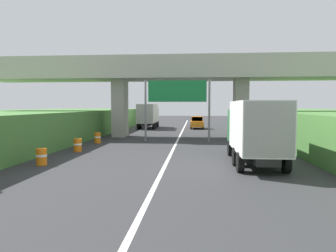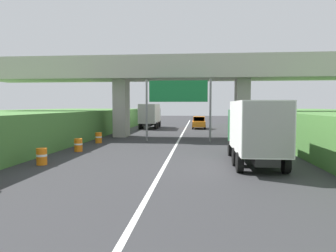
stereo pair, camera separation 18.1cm
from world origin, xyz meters
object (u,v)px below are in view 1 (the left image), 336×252
object	(u,v)px
truck_green	(254,129)
construction_barrel_3	(78,145)
construction_barrel_4	(97,138)
overhead_highway_sign	(177,95)
car_orange	(197,123)
truck_white	(148,115)
construction_barrel_5	(114,133)
construction_barrel_2	(41,157)

from	to	relation	value
truck_green	construction_barrel_3	world-z (taller)	truck_green
construction_barrel_4	overhead_highway_sign	bearing A→B (deg)	15.24
overhead_highway_sign	car_orange	world-z (taller)	overhead_highway_sign
construction_barrel_4	car_orange	bearing A→B (deg)	64.23
truck_white	construction_barrel_3	bearing A→B (deg)	-93.87
truck_green	construction_barrel_5	world-z (taller)	truck_green
car_orange	construction_barrel_4	size ratio (longest dim) A/B	4.56
truck_white	construction_barrel_5	world-z (taller)	truck_white
truck_green	overhead_highway_sign	bearing A→B (deg)	114.55
overhead_highway_sign	truck_green	world-z (taller)	overhead_highway_sign
car_orange	construction_barrel_5	bearing A→B (deg)	-123.44
truck_green	construction_barrel_4	size ratio (longest dim) A/B	8.11
construction_barrel_2	construction_barrel_5	distance (m)	15.06
construction_barrel_5	overhead_highway_sign	bearing A→B (deg)	-25.74
car_orange	construction_barrel_5	xyz separation A→B (m)	(-8.50, -12.88, -0.40)
overhead_highway_sign	truck_white	xyz separation A→B (m)	(-5.00, 16.26, -2.18)
construction_barrel_2	construction_barrel_3	bearing A→B (deg)	89.13
overhead_highway_sign	construction_barrel_3	bearing A→B (deg)	-133.78
construction_barrel_2	truck_green	bearing A→B (deg)	6.58
truck_white	construction_barrel_3	world-z (taller)	truck_white
truck_white	car_orange	distance (m)	6.99
truck_white	construction_barrel_3	xyz separation A→B (m)	(-1.56, -23.12, -1.47)
overhead_highway_sign	construction_barrel_3	distance (m)	10.17
car_orange	construction_barrel_3	world-z (taller)	car_orange
overhead_highway_sign	truck_white	distance (m)	17.15
construction_barrel_2	construction_barrel_5	world-z (taller)	same
overhead_highway_sign	construction_barrel_2	distance (m)	14.09
construction_barrel_2	construction_barrel_5	xyz separation A→B (m)	(0.04, 15.06, 0.00)
overhead_highway_sign	car_orange	size ratio (longest dim) A/B	1.43
truck_white	construction_barrel_4	xyz separation A→B (m)	(-1.73, -18.10, -1.47)
overhead_highway_sign	construction_barrel_3	xyz separation A→B (m)	(-6.57, -6.85, -3.65)
overhead_highway_sign	truck_green	bearing A→B (deg)	-65.45
car_orange	construction_barrel_4	bearing A→B (deg)	-115.77
construction_barrel_2	construction_barrel_3	world-z (taller)	same
truck_green	construction_barrel_4	distance (m)	14.55
construction_barrel_2	truck_white	bearing A→B (deg)	86.66
truck_white	car_orange	xyz separation A→B (m)	(6.90, -0.20, -1.08)
truck_green	construction_barrel_5	distance (m)	17.92
overhead_highway_sign	construction_barrel_4	size ratio (longest dim) A/B	6.53
construction_barrel_2	construction_barrel_3	xyz separation A→B (m)	(0.08, 5.02, 0.00)
car_orange	construction_barrel_5	world-z (taller)	car_orange
truck_white	construction_barrel_5	bearing A→B (deg)	-96.96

